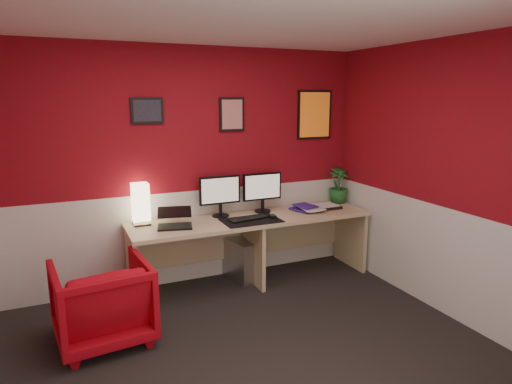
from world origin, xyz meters
The scene contains 25 objects.
ground centered at (0.00, 0.00, 0.00)m, with size 4.00×3.50×0.01m, color black.
ceiling centered at (0.00, 0.00, 2.50)m, with size 4.00×3.50×0.01m, color white.
wall_back centered at (0.00, 1.75, 1.25)m, with size 4.00×0.01×2.50m, color maroon.
wall_front centered at (0.00, -1.75, 1.25)m, with size 4.00×0.01×2.50m, color maroon.
wall_right centered at (2.00, 0.00, 1.25)m, with size 0.01×3.50×2.50m, color maroon.
wainscot_back centered at (0.00, 1.75, 0.50)m, with size 4.00×0.01×1.00m, color silver.
wainscot_right centered at (2.00, 0.00, 0.50)m, with size 0.01×3.50×1.00m, color silver.
desk centered at (0.65, 1.41, 0.36)m, with size 2.60×0.65×0.73m, color #CCBA82.
shoji_lamp centered at (-0.47, 1.61, 0.93)m, with size 0.16×0.16×0.40m, color #FFE5B2.
laptop centered at (-0.19, 1.37, 0.84)m, with size 0.33×0.23×0.22m, color black.
monitor_left centered at (0.35, 1.59, 1.02)m, with size 0.45×0.06×0.58m, color black.
monitor_right centered at (0.85, 1.58, 1.02)m, with size 0.45×0.06×0.58m, color black.
desk_mat centered at (0.58, 1.29, 0.73)m, with size 0.60×0.38×0.01m, color black.
keyboard centered at (0.57, 1.34, 0.74)m, with size 0.42×0.14×0.02m, color black.
mouse centered at (0.83, 1.29, 0.75)m, with size 0.06×0.10×0.03m, color black.
book_bottom centered at (1.19, 1.42, 0.74)m, with size 0.20×0.27×0.02m, color #351F8E.
book_middle centered at (1.23, 1.40, 0.77)m, with size 0.24×0.32×0.02m, color silver.
book_top centered at (1.19, 1.38, 0.79)m, with size 0.19×0.25×0.02m, color #351F8E.
zen_tray centered at (1.55, 1.44, 0.74)m, with size 0.35×0.25×0.03m, color black.
potted_plant centered at (1.86, 1.61, 0.94)m, with size 0.24×0.24×0.43m, color #19591E.
pc_tower centered at (0.56, 1.53, 0.23)m, with size 0.20×0.45×0.45m, color #99999E.
armchair centered at (-0.95, 0.82, 0.34)m, with size 0.73×0.75×0.68m, color #BB0715.
art_left centered at (-0.34, 1.74, 1.85)m, with size 0.32×0.02×0.26m, color black.
art_center centered at (0.55, 1.74, 1.80)m, with size 0.28×0.02×0.36m, color red.
art_right centered at (1.58, 1.74, 1.78)m, with size 0.44×0.02×0.56m, color orange.
Camera 1 is at (-1.18, -2.79, 1.99)m, focal length 31.31 mm.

